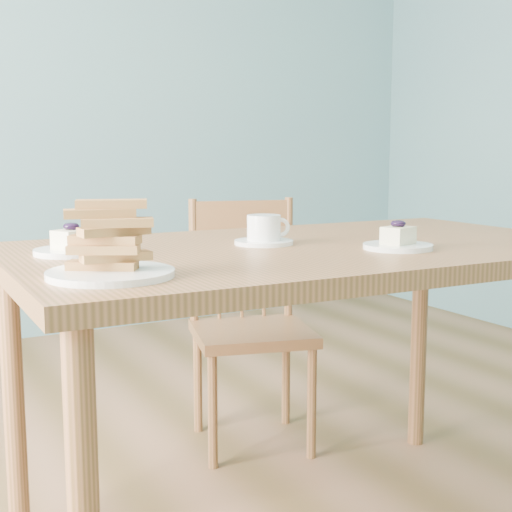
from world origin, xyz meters
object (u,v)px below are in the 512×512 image
coffee_cup (264,232)px  biscotti_plate (110,251)px  dining_table (310,276)px  dining_chair (250,320)px  cheesecake_plate_near (398,242)px  cheesecake_plate_far (72,246)px

coffee_cup → biscotti_plate: (-0.50, -0.28, 0.02)m
dining_table → coffee_cup: size_ratio=10.10×
dining_chair → cheesecake_plate_near: cheesecake_plate_near is taller
dining_table → cheesecake_plate_far: cheesecake_plate_far is taller
cheesecake_plate_near → coffee_cup: (-0.24, 0.24, 0.01)m
dining_table → biscotti_plate: 0.65m
cheesecake_plate_far → coffee_cup: (0.49, -0.06, 0.01)m
dining_chair → biscotti_plate: bearing=-115.8°
cheesecake_plate_near → coffee_cup: size_ratio=1.12×
biscotti_plate → dining_table: bearing=19.7°
cheesecake_plate_near → coffee_cup: 0.34m
dining_table → coffee_cup: bearing=149.1°
dining_table → cheesecake_plate_near: cheesecake_plate_near is taller
dining_chair → coffee_cup: (-0.29, -0.62, 0.40)m
coffee_cup → cheesecake_plate_near: bearing=-22.8°
dining_chair → cheesecake_plate_near: bearing=-77.4°
dining_table → dining_chair: bearing=75.6°
cheesecake_plate_near → cheesecake_plate_far: (-0.73, 0.30, 0.00)m
coffee_cup → biscotti_plate: size_ratio=0.62×
dining_chair → coffee_cup: 0.79m
biscotti_plate → cheesecake_plate_far: bearing=87.6°
dining_chair → cheesecake_plate_near: (-0.04, -0.86, 0.39)m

